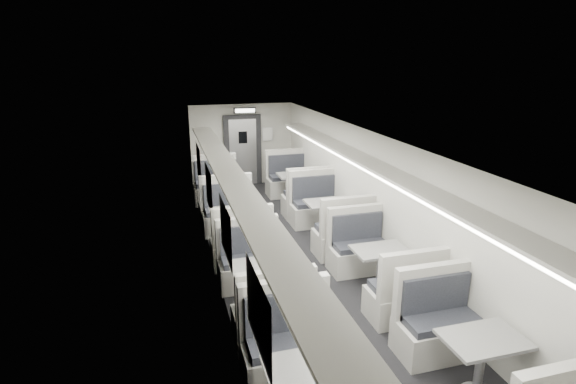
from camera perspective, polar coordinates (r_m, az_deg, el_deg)
room at (r=7.75m, az=2.03°, el=-2.27°), size 3.24×12.24×2.64m
booth_left_a at (r=11.17m, az=-8.59°, el=-0.56°), size 1.16×2.35×1.26m
booth_left_b at (r=9.18m, az=-6.84°, el=-4.55°), size 1.11×2.26×1.21m
booth_left_c at (r=6.99m, az=-3.55°, el=-11.90°), size 1.07×2.16×1.16m
booth_right_a at (r=11.64m, az=1.15°, el=0.38°), size 1.16×2.36×1.26m
booth_right_b at (r=9.57m, az=5.16°, el=-3.48°), size 1.15×2.33×1.25m
booth_right_c at (r=7.61m, az=11.53°, el=-9.65°), size 1.08×2.18×1.17m
booth_right_d at (r=5.86m, az=23.17°, el=-19.67°), size 1.09×2.20×1.18m
passenger at (r=10.27m, az=-7.12°, el=-0.03°), size 0.66×0.56×1.54m
window_a at (r=10.67m, az=-11.26°, el=3.65°), size 0.02×1.18×0.84m
window_b at (r=8.55m, az=-9.99°, el=0.38°), size 0.02×1.18×0.84m
window_c at (r=6.48m, az=-7.89°, el=-5.01°), size 0.02×1.18×0.84m
window_d at (r=4.54m, az=-3.79°, el=-15.18°), size 0.02×1.18×0.84m
luggage_rack_left at (r=6.99m, az=-6.92°, el=1.58°), size 0.46×10.40×0.09m
luggage_rack_right at (r=7.75m, az=11.59°, el=2.89°), size 0.46×10.40×0.09m
vestibule_door at (r=13.37m, az=-5.75°, el=5.22°), size 1.10×0.13×2.10m
exit_sign at (r=12.70m, az=-5.52°, el=10.28°), size 0.62×0.12×0.16m
wall_notice at (r=13.42m, az=-2.62°, el=7.34°), size 0.32×0.02×0.40m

